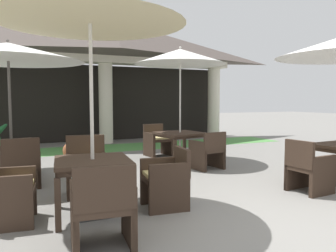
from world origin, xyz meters
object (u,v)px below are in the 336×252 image
patio_table_mid_right (93,167)px  patio_table_far_back (11,146)px  patio_table_mid_left (180,136)px  patio_chair_mid_right_north (87,168)px  patio_umbrella_far_back (8,53)px  patio_chair_near_foreground_west (308,168)px  patio_chair_far_back_south (20,165)px  patio_chair_mid_right_south (103,208)px  patio_chair_mid_right_west (7,191)px  terracotta_urn (68,151)px  patio_umbrella_mid_left (180,58)px  patio_umbrella_mid_right (90,13)px  patio_chair_mid_right_east (166,179)px  patio_chair_mid_left_south (208,151)px  patio_chair_mid_left_north (157,140)px

patio_table_mid_right → patio_table_far_back: bearing=110.1°
patio_table_mid_left → patio_chair_mid_right_north: 3.27m
patio_table_far_back → patio_umbrella_far_back: size_ratio=0.35×
patio_chair_near_foreground_west → patio_chair_far_back_south: 4.81m
patio_chair_mid_right_south → patio_chair_mid_right_west: bearing=135.1°
patio_chair_far_back_south → terracotta_urn: (1.16, 2.83, -0.22)m
patio_chair_near_foreground_west → patio_chair_mid_right_north: bearing=-117.2°
terracotta_urn → patio_chair_mid_right_south: bearing=-94.0°
terracotta_urn → patio_umbrella_mid_left: bearing=-34.6°
patio_table_mid_left → patio_umbrella_mid_left: 1.89m
patio_umbrella_far_back → terracotta_urn: size_ratio=6.30×
patio_umbrella_mid_left → patio_table_mid_right: size_ratio=2.68×
patio_umbrella_mid_right → patio_chair_mid_right_west: patio_umbrella_mid_right is taller
patio_chair_near_foreground_west → patio_umbrella_far_back: size_ratio=0.31×
patio_chair_near_foreground_west → patio_chair_mid_right_east: bearing=-100.6°
patio_table_mid_left → patio_chair_mid_left_south: patio_chair_mid_left_south is taller
patio_table_mid_left → patio_chair_mid_right_north: size_ratio=1.24×
patio_chair_mid_left_north → patio_table_far_back: 3.80m
patio_chair_mid_left_north → patio_table_far_back: bearing=11.1°
patio_umbrella_mid_left → patio_chair_mid_right_south: 5.32m
patio_table_far_back → terracotta_urn: bearing=56.0°
patio_umbrella_mid_left → patio_table_far_back: size_ratio=2.82×
patio_table_mid_right → patio_chair_mid_right_west: (-1.01, 0.11, -0.23)m
patio_umbrella_mid_left → patio_table_mid_right: 4.44m
patio_umbrella_far_back → patio_chair_far_back_south: bearing=-81.9°
patio_umbrella_mid_right → patio_chair_mid_right_west: 2.41m
patio_table_mid_left → patio_umbrella_far_back: (-3.73, -0.22, 1.76)m
patio_table_mid_left → patio_chair_mid_left_north: bearing=98.6°
patio_umbrella_mid_left → terracotta_urn: bearing=145.4°
patio_chair_mid_left_south → patio_chair_mid_right_west: (-3.91, -1.79, 0.01)m
patio_chair_mid_right_east → patio_chair_mid_right_south: patio_chair_mid_right_south is taller
patio_table_mid_left → patio_table_far_back: patio_table_far_back is taller
patio_umbrella_mid_left → patio_umbrella_mid_right: 4.03m
patio_chair_mid_right_north → patio_table_far_back: patio_chair_mid_right_north is taller
patio_umbrella_mid_right → patio_chair_mid_right_south: bearing=-96.2°
patio_chair_mid_left_south → terracotta_urn: size_ratio=1.85×
patio_chair_far_back_south → patio_table_mid_right: bearing=-72.5°
patio_table_mid_right → patio_chair_mid_right_north: 1.04m
patio_chair_mid_right_north → patio_chair_mid_right_west: 1.44m
patio_chair_mid_right_west → patio_umbrella_far_back: size_ratio=0.32×
patio_table_mid_left → patio_chair_mid_right_east: 3.53m
patio_umbrella_mid_right → patio_umbrella_far_back: 2.93m
patio_chair_mid_left_north → patio_chair_far_back_south: (-3.44, -2.20, -0.01)m
patio_chair_far_back_south → patio_umbrella_mid_left: bearing=9.5°
patio_chair_mid_right_west → patio_umbrella_far_back: bearing=-174.0°
patio_umbrella_mid_left → patio_umbrella_far_back: (-3.73, -0.22, -0.13)m
patio_chair_near_foreground_west → patio_umbrella_mid_right: bearing=-100.7°
patio_chair_near_foreground_west → patio_umbrella_mid_left: bearing=-172.9°
patio_umbrella_mid_right → terracotta_urn: size_ratio=6.35×
patio_chair_mid_left_north → patio_umbrella_mid_right: size_ratio=0.30×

